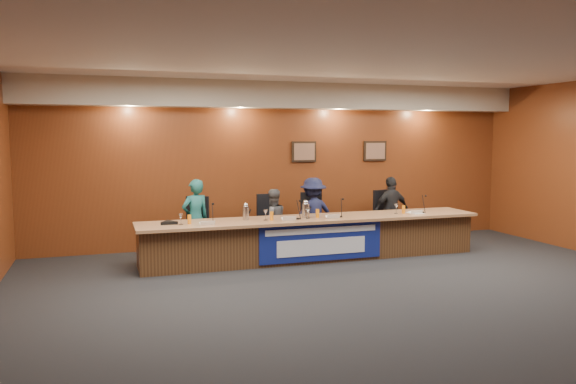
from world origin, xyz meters
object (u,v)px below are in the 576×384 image
panelist_c (313,214)px  panelist_d (391,211)px  dais_body (313,239)px  office_chair_b (271,226)px  banner (322,242)px  panelist_b (272,221)px  office_chair_c (311,224)px  panelist_a (195,219)px  office_chair_a (195,230)px  office_chair_d (389,220)px  speakerphone (169,223)px  carafe_mid (306,211)px  carafe_left (246,213)px

panelist_c → panelist_d: (1.67, 0.00, -0.01)m
dais_body → office_chair_b: (-0.53, 0.83, 0.13)m
dais_body → banner: 0.42m
panelist_b → office_chair_c: panelist_b is taller
panelist_b → office_chair_b: (0.00, 0.10, -0.12)m
dais_body → panelist_a: 2.12m
dais_body → office_chair_b: 0.99m
office_chair_a → office_chair_d: same height
panelist_a → panelist_b: 1.43m
dais_body → panelist_d: size_ratio=4.39×
panelist_c → office_chair_c: 0.23m
dais_body → panelist_c: size_ratio=4.33×
panelist_a → speakerphone: panelist_a is taller
panelist_a → panelist_d: (3.91, 0.00, -0.02)m
panelist_d → office_chair_c: panelist_d is taller
panelist_c → speakerphone: 2.88m
carafe_mid → panelist_a: bearing=156.6°
speakerphone → office_chair_a: bearing=56.8°
office_chair_b → office_chair_c: 0.81m
banner → office_chair_b: (-0.53, 1.24, 0.10)m
panelist_d → office_chair_d: panelist_d is taller
panelist_a → panelist_d: 3.91m
banner → panelist_d: bearing=30.4°
panelist_c → panelist_d: size_ratio=1.01×
panelist_d → panelist_a: bearing=-7.2°
carafe_left → panelist_b: bearing=45.5°
panelist_c → panelist_d: 1.67m
dais_body → office_chair_a: 2.13m
panelist_c → banner: bearing=69.2°
carafe_left → panelist_a: bearing=137.2°
dais_body → speakerphone: 2.54m
dais_body → office_chair_b: bearing=122.4°
panelist_a → speakerphone: (-0.55, -0.74, 0.07)m
dais_body → panelist_d: (1.95, 0.73, 0.33)m
office_chair_d → carafe_mid: (-2.11, -0.88, 0.39)m
carafe_mid → carafe_left: bearing=175.4°
dais_body → panelist_c: (0.28, 0.73, 0.34)m
carafe_mid → panelist_c: bearing=60.7°
panelist_c → office_chair_a: bearing=-9.6°
banner → office_chair_d: (1.95, 1.24, 0.10)m
dais_body → speakerphone: speakerphone is taller
panelist_c → office_chair_d: (1.67, 0.10, -0.21)m
panelist_c → carafe_mid: panelist_c is taller
panelist_c → office_chair_b: panelist_c is taller
office_chair_b → carafe_left: bearing=-131.4°
panelist_a → banner: bearing=131.6°
panelist_c → carafe_mid: size_ratio=5.62×
office_chair_a → office_chair_b: (1.43, 0.00, 0.00)m
office_chair_c → speakerphone: bearing=-143.0°
panelist_d → carafe_mid: bearing=13.0°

